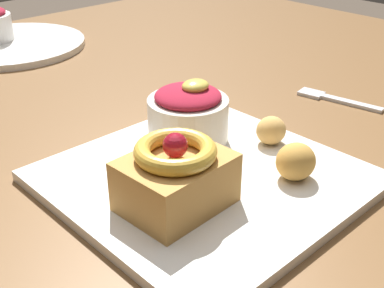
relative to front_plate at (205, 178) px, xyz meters
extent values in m
cube|color=brown|center=(0.07, 0.24, -0.03)|extent=(1.44, 1.09, 0.04)
cylinder|color=brown|center=(0.70, 0.69, -0.39)|extent=(0.07, 0.07, 0.69)
cube|color=white|center=(0.00, 0.00, 0.00)|extent=(0.29, 0.29, 0.01)
cube|color=#C68E47|center=(-0.06, -0.02, 0.03)|extent=(0.10, 0.08, 0.05)
torus|color=gold|center=(-0.06, -0.02, 0.07)|extent=(0.08, 0.08, 0.02)
sphere|color=maroon|center=(-0.06, -0.02, 0.07)|extent=(0.02, 0.02, 0.02)
cylinder|color=silver|center=(0.04, 0.07, 0.03)|extent=(0.09, 0.09, 0.05)
ellipsoid|color=#A31E33|center=(0.04, 0.07, 0.06)|extent=(0.08, 0.08, 0.02)
ellipsoid|color=#E5CC56|center=(0.05, 0.06, 0.07)|extent=(0.03, 0.03, 0.01)
ellipsoid|color=gold|center=(0.06, -0.07, 0.03)|extent=(0.04, 0.04, 0.04)
ellipsoid|color=tan|center=(0.11, 0.00, 0.02)|extent=(0.04, 0.03, 0.03)
cylinder|color=white|center=(0.07, 0.60, 0.00)|extent=(0.28, 0.28, 0.01)
cube|color=silver|center=(0.30, 0.00, 0.00)|extent=(0.03, 0.09, 0.00)
cube|color=silver|center=(0.29, 0.07, 0.00)|extent=(0.03, 0.04, 0.00)
camera|label=1|loc=(-0.33, -0.33, 0.29)|focal=47.70mm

